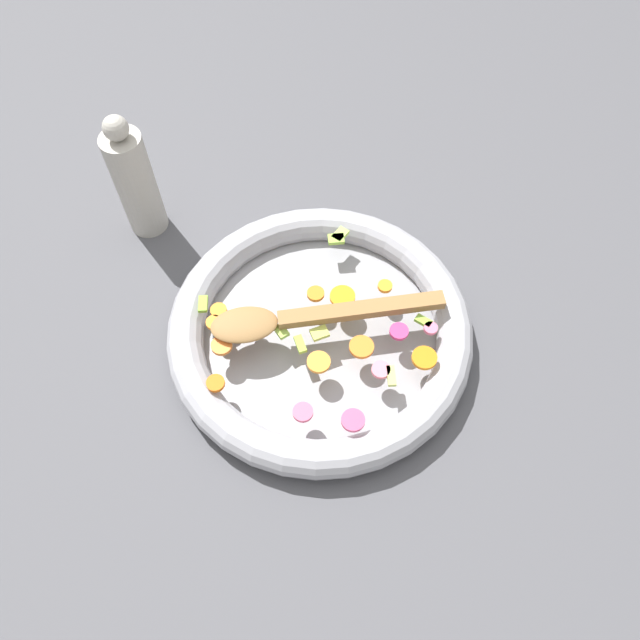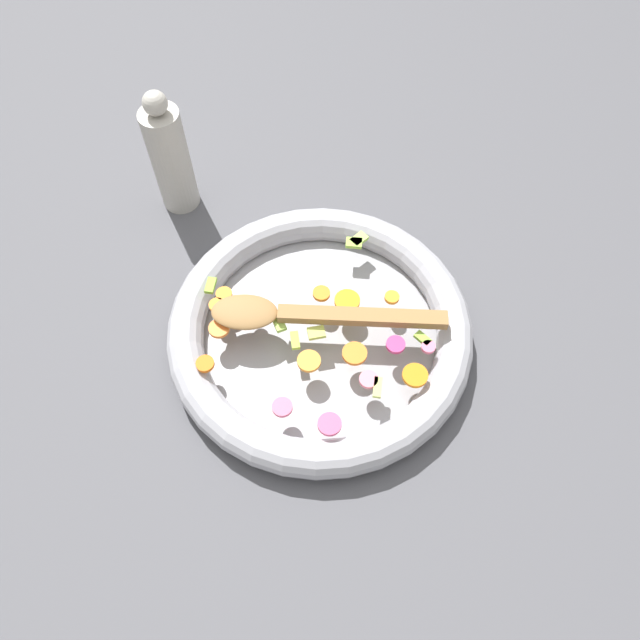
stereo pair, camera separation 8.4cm
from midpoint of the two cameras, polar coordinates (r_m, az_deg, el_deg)
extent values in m
plane|color=#4C4C51|center=(0.89, 2.71, -1.88)|extent=(4.00, 4.00, 0.00)
cylinder|color=gray|center=(0.88, 2.73, -1.69)|extent=(0.37, 0.37, 0.01)
torus|color=#9E9EA5|center=(0.87, 2.78, -1.08)|extent=(0.42, 0.42, 0.05)
cylinder|color=orange|center=(0.82, 11.63, -5.24)|extent=(0.05, 0.05, 0.01)
cylinder|color=orange|center=(0.82, -7.57, -4.25)|extent=(0.03, 0.03, 0.01)
cylinder|color=orange|center=(0.82, 6.13, -3.32)|extent=(0.04, 0.04, 0.01)
cylinder|color=orange|center=(0.86, -6.66, 1.11)|extent=(0.03, 0.03, 0.01)
cylinder|color=orange|center=(0.86, 2.92, 2.21)|extent=(0.03, 0.03, 0.01)
cylinder|color=orange|center=(0.86, 5.31, 1.53)|extent=(0.04, 0.04, 0.01)
cylinder|color=orange|center=(0.87, -6.04, 2.13)|extent=(0.03, 0.03, 0.01)
cylinder|color=orange|center=(0.81, 2.17, -4.07)|extent=(0.03, 0.03, 0.01)
cylinder|color=orange|center=(0.87, 9.36, 1.83)|extent=(0.03, 0.03, 0.01)
cylinder|color=orange|center=(0.84, -6.40, -1.02)|extent=(0.03, 0.03, 0.01)
cube|color=#92B439|center=(0.82, 0.62, -2.13)|extent=(0.02, 0.03, 0.01)
cube|color=#A7DD4A|center=(0.84, 6.15, -0.25)|extent=(0.03, 0.02, 0.01)
cube|color=#80B434|center=(0.88, -7.28, 2.94)|extent=(0.01, 0.03, 0.01)
cube|color=#B9C960|center=(0.84, -0.09, 0.07)|extent=(0.03, 0.01, 0.01)
cube|color=#85B73C|center=(0.85, 12.24, -1.67)|extent=(0.03, 0.02, 0.01)
cube|color=#94C645|center=(0.92, 5.77, 6.82)|extent=(0.03, 0.02, 0.01)
cube|color=#9BC44D|center=(0.84, -0.86, -0.66)|extent=(0.02, 0.02, 0.01)
cube|color=#B7C64F|center=(0.83, 2.39, -1.38)|extent=(0.03, 0.03, 0.01)
cube|color=#BBCB63|center=(0.80, 8.31, -6.39)|extent=(0.01, 0.03, 0.01)
cube|color=#ABDB59|center=(0.92, 6.22, 7.15)|extent=(0.03, 0.03, 0.01)
cylinder|color=#D04A73|center=(0.78, 4.03, -9.76)|extent=(0.04, 0.04, 0.01)
cylinder|color=#E16887|center=(0.84, 12.73, -2.68)|extent=(0.02, 0.02, 0.01)
cylinder|color=#D75676|center=(0.78, -0.37, -8.25)|extent=(0.03, 0.03, 0.01)
cylinder|color=pink|center=(0.85, -3.51, 1.21)|extent=(0.03, 0.03, 0.01)
cylinder|color=#CA3470|center=(0.83, 9.82, -2.49)|extent=(0.03, 0.03, 0.01)
cylinder|color=#E67284|center=(0.81, 7.48, -5.69)|extent=(0.03, 0.03, 0.01)
cube|color=olive|center=(0.84, 6.78, 0.06)|extent=(0.23, 0.06, 0.01)
ellipsoid|color=olive|center=(0.84, -4.09, 0.50)|extent=(0.10, 0.07, 0.01)
cylinder|color=#B2ADA3|center=(0.99, -11.05, 13.95)|extent=(0.06, 0.06, 0.18)
sphere|color=#B2ADA3|center=(0.92, -12.21, 18.64)|extent=(0.04, 0.04, 0.04)
camera|label=1|loc=(0.04, -87.13, 4.79)|focal=35.00mm
camera|label=2|loc=(0.04, 92.87, -4.79)|focal=35.00mm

